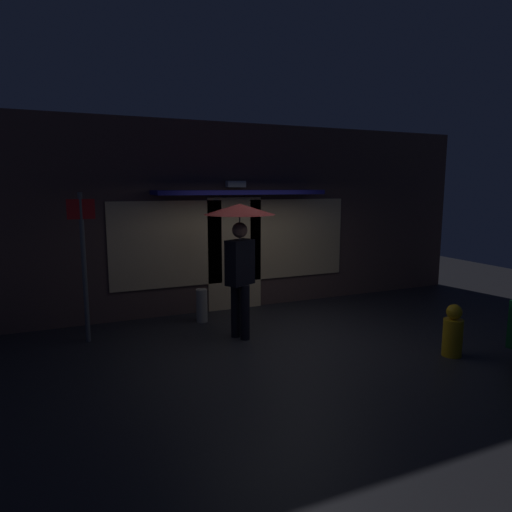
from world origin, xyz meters
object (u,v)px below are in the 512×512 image
at_px(street_sign_post, 84,259).
at_px(sidewalk_bollard, 202,305).
at_px(person_with_umbrella, 240,235).
at_px(fire_hydrant, 453,332).

bearing_deg(street_sign_post, sidewalk_bollard, 8.74).
xyz_separation_m(person_with_umbrella, street_sign_post, (-2.25, 0.79, -0.34)).
bearing_deg(fire_hydrant, sidewalk_bollard, 133.00).
relative_size(person_with_umbrella, sidewalk_bollard, 3.60).
xyz_separation_m(street_sign_post, sidewalk_bollard, (1.94, 0.30, -1.02)).
bearing_deg(street_sign_post, fire_hydrant, -29.76).
relative_size(sidewalk_bollard, fire_hydrant, 0.78).
xyz_separation_m(person_with_umbrella, fire_hydrant, (2.50, -1.92, -1.31)).
xyz_separation_m(sidewalk_bollard, fire_hydrant, (2.81, -3.02, 0.05)).
distance_m(person_with_umbrella, sidewalk_bollard, 1.77).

